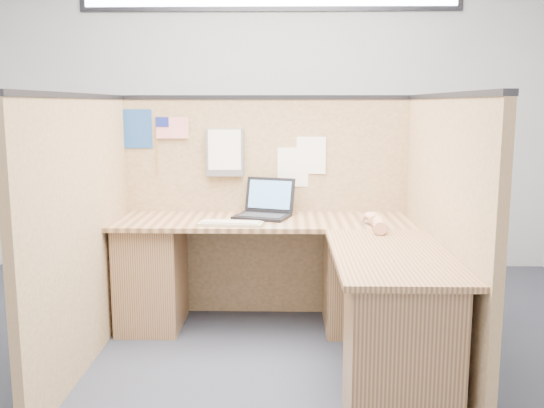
{
  "coord_description": "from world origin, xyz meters",
  "views": [
    {
      "loc": [
        0.13,
        -3.18,
        1.47
      ],
      "look_at": [
        0.05,
        0.5,
        0.86
      ],
      "focal_mm": 40.0,
      "sensor_mm": 36.0,
      "label": 1
    }
  ],
  "objects_px": {
    "laptop": "(262,207)",
    "keyboard": "(231,223)",
    "mouse": "(372,220)",
    "l_desk": "(293,288)"
  },
  "relations": [
    {
      "from": "keyboard",
      "to": "mouse",
      "type": "bearing_deg",
      "value": 11.71
    },
    {
      "from": "laptop",
      "to": "keyboard",
      "type": "xyz_separation_m",
      "value": [
        -0.18,
        -0.32,
        -0.05
      ]
    },
    {
      "from": "l_desk",
      "to": "keyboard",
      "type": "relative_size",
      "value": 4.81
    },
    {
      "from": "laptop",
      "to": "mouse",
      "type": "bearing_deg",
      "value": -2.0
    },
    {
      "from": "l_desk",
      "to": "laptop",
      "type": "bearing_deg",
      "value": 111.47
    },
    {
      "from": "keyboard",
      "to": "mouse",
      "type": "relative_size",
      "value": 3.58
    },
    {
      "from": "l_desk",
      "to": "mouse",
      "type": "xyz_separation_m",
      "value": [
        0.49,
        0.26,
        0.36
      ]
    },
    {
      "from": "laptop",
      "to": "keyboard",
      "type": "height_order",
      "value": "laptop"
    },
    {
      "from": "laptop",
      "to": "mouse",
      "type": "height_order",
      "value": "laptop"
    },
    {
      "from": "keyboard",
      "to": "l_desk",
      "type": "bearing_deg",
      "value": -19.0
    }
  ]
}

